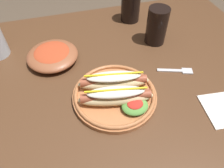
{
  "coord_description": "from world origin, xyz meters",
  "views": [
    {
      "loc": [
        -0.04,
        -0.51,
        1.25
      ],
      "look_at": [
        0.08,
        -0.1,
        0.77
      ],
      "focal_mm": 33.99,
      "sensor_mm": 36.0,
      "label": 1
    }
  ],
  "objects_px": {
    "soda_cup": "(157,26)",
    "side_bowl": "(52,55)",
    "extra_cup": "(130,8)",
    "fork": "(178,71)",
    "hot_dog_plate": "(116,93)"
  },
  "relations": [
    {
      "from": "soda_cup",
      "to": "extra_cup",
      "type": "relative_size",
      "value": 1.25
    },
    {
      "from": "fork",
      "to": "extra_cup",
      "type": "xyz_separation_m",
      "value": [
        -0.05,
        0.36,
        0.05
      ]
    },
    {
      "from": "extra_cup",
      "to": "soda_cup",
      "type": "bearing_deg",
      "value": -76.41
    },
    {
      "from": "soda_cup",
      "to": "side_bowl",
      "type": "xyz_separation_m",
      "value": [
        -0.39,
        -0.01,
        -0.05
      ]
    },
    {
      "from": "extra_cup",
      "to": "side_bowl",
      "type": "relative_size",
      "value": 0.62
    },
    {
      "from": "soda_cup",
      "to": "side_bowl",
      "type": "relative_size",
      "value": 0.78
    },
    {
      "from": "hot_dog_plate",
      "to": "side_bowl",
      "type": "distance_m",
      "value": 0.28
    },
    {
      "from": "hot_dog_plate",
      "to": "soda_cup",
      "type": "relative_size",
      "value": 1.83
    },
    {
      "from": "extra_cup",
      "to": "side_bowl",
      "type": "xyz_separation_m",
      "value": [
        -0.35,
        -0.18,
        -0.03
      ]
    },
    {
      "from": "extra_cup",
      "to": "fork",
      "type": "bearing_deg",
      "value": -81.56
    },
    {
      "from": "side_bowl",
      "to": "extra_cup",
      "type": "bearing_deg",
      "value": 27.16
    },
    {
      "from": "side_bowl",
      "to": "hot_dog_plate",
      "type": "bearing_deg",
      "value": -54.03
    },
    {
      "from": "fork",
      "to": "hot_dog_plate",
      "type": "bearing_deg",
      "value": -148.96
    },
    {
      "from": "fork",
      "to": "soda_cup",
      "type": "distance_m",
      "value": 0.19
    },
    {
      "from": "hot_dog_plate",
      "to": "side_bowl",
      "type": "height_order",
      "value": "hot_dog_plate"
    }
  ]
}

